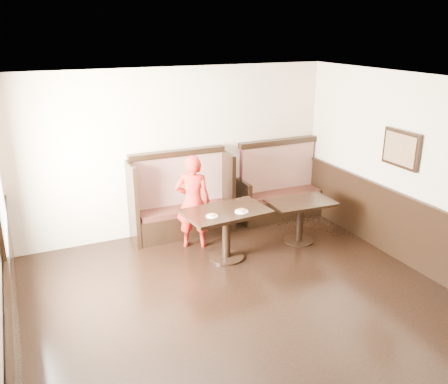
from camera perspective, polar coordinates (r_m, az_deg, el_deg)
ground at (r=5.72m, az=6.58°, el=-17.32°), size 7.00×7.00×0.00m
room_shell at (r=5.43m, az=2.56°, el=-10.89°), size 7.00×7.00×7.00m
booth_main at (r=8.12m, az=-5.17°, el=-1.51°), size 1.75×0.72×1.45m
booth_neighbor at (r=8.92m, az=6.74°, el=0.05°), size 1.65×0.72×1.45m
table_main at (r=7.17m, az=0.28°, el=-3.60°), size 1.31×0.88×0.80m
table_neighbor at (r=7.85m, az=9.16°, el=-2.32°), size 1.06×0.72×0.72m
child at (r=7.53m, az=-3.75°, el=-1.20°), size 0.66×0.55×1.53m
pizza_plate_left at (r=6.88m, az=-1.46°, el=-2.85°), size 0.18×0.18×0.03m
pizza_plate_right at (r=7.04m, az=2.12°, el=-2.29°), size 0.20×0.20×0.04m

